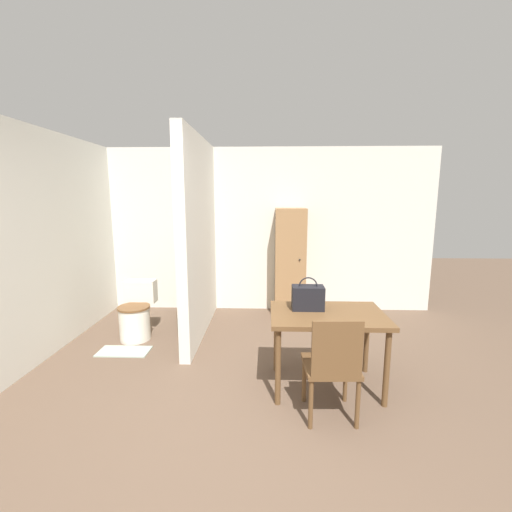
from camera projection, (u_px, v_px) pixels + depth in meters
name	position (u px, v px, depth m)	size (l,w,h in m)	color
ground_plane	(237.00, 463.00, 2.29)	(16.00, 16.00, 0.00)	brown
wall_back	(255.00, 230.00, 5.33)	(5.46, 0.12, 2.50)	silver
wall_left	(41.00, 244.00, 3.75)	(0.12, 4.24, 2.50)	silver
partition_wall	(199.00, 238.00, 4.36)	(0.12, 1.89, 2.50)	silver
dining_table	(327.00, 322.00, 3.12)	(1.03, 0.71, 0.72)	brown
wooden_chair	(332.00, 364.00, 2.67)	(0.43, 0.43, 0.88)	brown
toilet	(136.00, 314.00, 4.31)	(0.39, 0.54, 0.70)	silver
handbag	(308.00, 297.00, 3.19)	(0.29, 0.17, 0.31)	black
wooden_cabinet	(290.00, 262.00, 5.11)	(0.44, 0.44, 1.60)	#997047
bath_mat	(124.00, 351.00, 3.94)	(0.58, 0.29, 0.01)	#99A899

